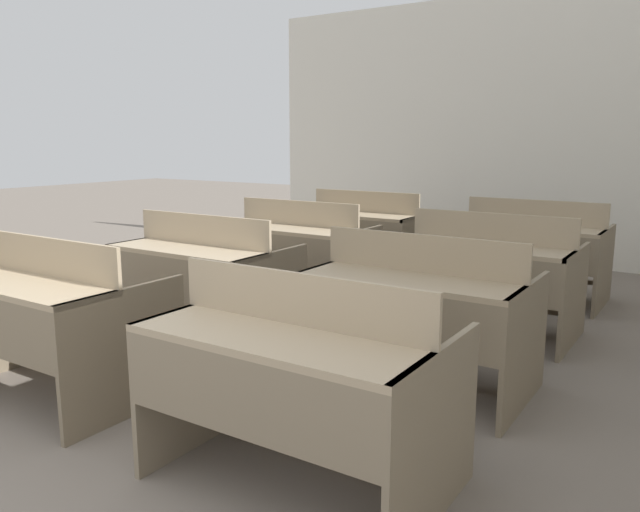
{
  "coord_description": "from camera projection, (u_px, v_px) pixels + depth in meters",
  "views": [
    {
      "loc": [
        2.28,
        -0.71,
        1.39
      ],
      "look_at": [
        0.37,
        2.23,
        0.73
      ],
      "focal_mm": 35.0,
      "sensor_mm": 36.0,
      "label": 1
    }
  ],
  "objects": [
    {
      "name": "bench_third_left",
      "position": [
        298.0,
        250.0,
        5.31
      ],
      "size": [
        1.17,
        0.78,
        0.88
      ],
      "color": "#807059",
      "rests_on": "ground_plane"
    },
    {
      "name": "bench_third_right",
      "position": [
        489.0,
        272.0,
        4.43
      ],
      "size": [
        1.17,
        0.78,
        0.88
      ],
      "color": "#7E6E57",
      "rests_on": "ground_plane"
    },
    {
      "name": "bench_second_right",
      "position": [
        420.0,
        309.0,
        3.45
      ],
      "size": [
        1.17,
        0.78,
        0.88
      ],
      "color": "#7B6C55",
      "rests_on": "ground_plane"
    },
    {
      "name": "bench_front_right",
      "position": [
        298.0,
        376.0,
        2.48
      ],
      "size": [
        1.17,
        0.78,
        0.88
      ],
      "color": "#82725C",
      "rests_on": "ground_plane"
    },
    {
      "name": "bench_back_left",
      "position": [
        364.0,
        233.0,
        6.28
      ],
      "size": [
        1.17,
        0.78,
        0.88
      ],
      "color": "#7A6B54",
      "rests_on": "ground_plane"
    },
    {
      "name": "bench_second_left",
      "position": [
        203.0,
        274.0,
        4.34
      ],
      "size": [
        1.17,
        0.78,
        0.88
      ],
      "color": "#83735C",
      "rests_on": "ground_plane"
    },
    {
      "name": "bench_back_right",
      "position": [
        533.0,
        248.0,
        5.38
      ],
      "size": [
        1.17,
        0.78,
        0.88
      ],
      "color": "#7F7059",
      "rests_on": "ground_plane"
    },
    {
      "name": "bench_front_left",
      "position": [
        48.0,
        314.0,
        3.36
      ],
      "size": [
        1.17,
        0.78,
        0.88
      ],
      "color": "#7A6A53",
      "rests_on": "ground_plane"
    },
    {
      "name": "wall_back",
      "position": [
        495.0,
        130.0,
        7.12
      ],
      "size": [
        5.75,
        0.06,
        2.98
      ],
      "color": "white",
      "rests_on": "ground_plane"
    }
  ]
}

